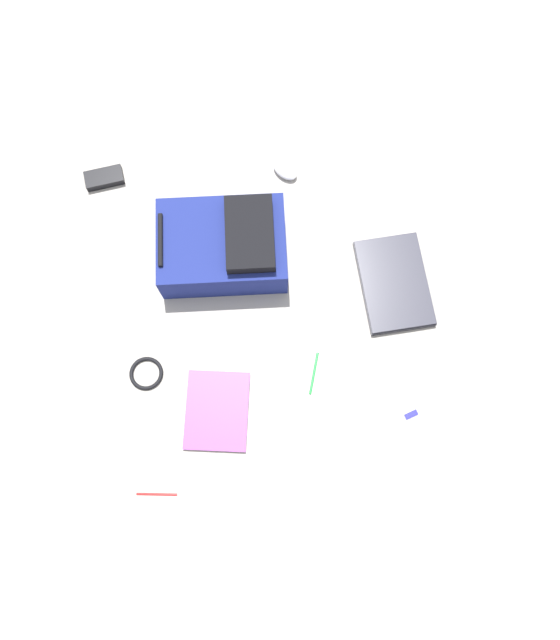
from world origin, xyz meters
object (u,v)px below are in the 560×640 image
object	(u,v)px
backpack	(225,246)
pen_black	(157,494)
book_manual	(217,411)
usb_stick	(411,414)
cable_coil	(146,373)
power_brick	(104,178)
computer_mouse	(285,170)
laptop	(394,283)
pen_blue	(314,373)

from	to	relation	value
backpack	pen_black	distance (m)	0.86
book_manual	usb_stick	world-z (taller)	book_manual
backpack	cable_coil	distance (m)	0.51
power_brick	pen_black	xyz separation A→B (m)	(-1.14, -0.10, -0.01)
power_brick	usb_stick	size ratio (longest dim) A/B	3.12
book_manual	computer_mouse	size ratio (longest dim) A/B	2.99
laptop	computer_mouse	bearing A→B (deg)	33.95
backpack	pen_blue	distance (m)	0.53
book_manual	pen_black	size ratio (longest dim) A/B	2.24
laptop	power_brick	xyz separation A→B (m)	(0.53, 0.98, 0.00)
laptop	cable_coil	xyz separation A→B (m)	(-0.21, 0.89, -0.01)
backpack	pen_black	xyz separation A→B (m)	(-0.79, 0.31, -0.08)
power_brick	book_manual	bearing A→B (deg)	-160.27
pen_blue	usb_stick	bearing A→B (deg)	-120.65
book_manual	pen_blue	world-z (taller)	book_manual
computer_mouse	pen_blue	distance (m)	0.76
backpack	laptop	bearing A→B (deg)	-107.98
computer_mouse	usb_stick	xyz separation A→B (m)	(-0.94, -0.30, -0.02)
cable_coil	usb_stick	xyz separation A→B (m)	(-0.25, -0.87, -0.00)
cable_coil	power_brick	bearing A→B (deg)	7.46
computer_mouse	pen_blue	world-z (taller)	computer_mouse
book_manual	power_brick	distance (m)	0.95
laptop	cable_coil	bearing A→B (deg)	103.22
cable_coil	power_brick	distance (m)	0.75
backpack	cable_coil	bearing A→B (deg)	141.22
laptop	pen_blue	xyz separation A→B (m)	(-0.28, 0.32, -0.01)
backpack	book_manual	distance (m)	0.56
computer_mouse	power_brick	xyz separation A→B (m)	(0.05, 0.66, -0.00)
backpack	power_brick	world-z (taller)	backpack
cable_coil	book_manual	bearing A→B (deg)	-124.76
backpack	pen_black	size ratio (longest dim) A/B	3.47
book_manual	pen_blue	bearing A→B (deg)	-75.91
cable_coil	pen_blue	xyz separation A→B (m)	(-0.07, -0.56, -0.00)
power_brick	pen_black	distance (m)	1.15
computer_mouse	power_brick	distance (m)	0.66
backpack	laptop	distance (m)	0.60
cable_coil	usb_stick	bearing A→B (deg)	-106.10
laptop	book_manual	bearing A→B (deg)	118.83
usb_stick	power_brick	bearing A→B (deg)	44.19
pen_black	pen_blue	distance (m)	0.65
cable_coil	pen_blue	world-z (taller)	cable_coil
pen_blue	usb_stick	size ratio (longest dim) A/B	3.29
cable_coil	usb_stick	world-z (taller)	cable_coil
power_brick	usb_stick	xyz separation A→B (m)	(-0.99, -0.96, -0.01)
computer_mouse	cable_coil	distance (m)	0.89
book_manual	power_brick	size ratio (longest dim) A/B	2.15
book_manual	power_brick	world-z (taller)	power_brick
cable_coil	pen_blue	distance (m)	0.57
laptop	usb_stick	xyz separation A→B (m)	(-0.46, 0.02, -0.01)
computer_mouse	pen_black	distance (m)	1.22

